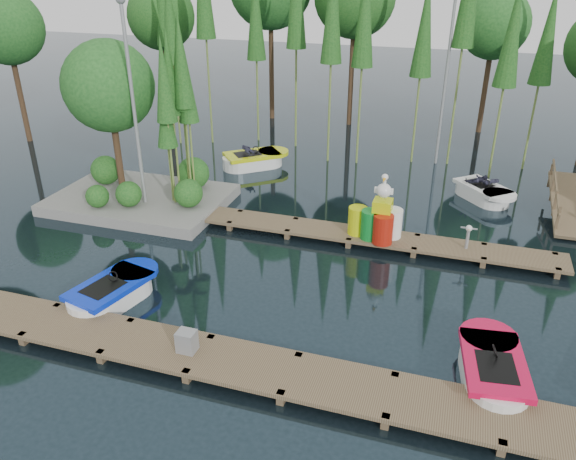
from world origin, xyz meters
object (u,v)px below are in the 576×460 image
(boat_yellow_far, at_px, (254,160))
(drum_cluster, at_px, (382,221))
(island, at_px, (128,117))
(utility_cabinet, at_px, (187,341))
(boat_red, at_px, (492,371))
(yellow_barrel, at_px, (357,220))
(boat_blue, at_px, (113,293))

(boat_yellow_far, distance_m, drum_cluster, 8.68)
(island, height_order, boat_yellow_far, island)
(boat_yellow_far, height_order, utility_cabinet, boat_yellow_far)
(island, distance_m, boat_yellow_far, 6.26)
(island, relative_size, boat_red, 2.27)
(boat_yellow_far, bearing_deg, utility_cabinet, -95.78)
(boat_red, height_order, drum_cluster, drum_cluster)
(island, xyz_separation_m, drum_cluster, (9.27, -0.95, -2.25))
(boat_red, height_order, boat_yellow_far, boat_yellow_far)
(boat_yellow_far, bearing_deg, boat_red, -68.98)
(island, bearing_deg, drum_cluster, -5.84)
(boat_red, xyz_separation_m, drum_cluster, (-3.31, 5.43, 0.65))
(utility_cabinet, relative_size, yellow_barrel, 0.57)
(boat_red, bearing_deg, boat_blue, 171.28)
(utility_cabinet, xyz_separation_m, drum_cluster, (3.25, 6.84, 0.37))
(island, relative_size, boat_yellow_far, 2.17)
(island, bearing_deg, yellow_barrel, -5.33)
(boat_red, bearing_deg, yellow_barrel, 118.68)
(island, xyz_separation_m, boat_yellow_far, (2.79, 4.81, -2.87))
(utility_cabinet, bearing_deg, boat_yellow_far, 104.36)
(boat_red, height_order, yellow_barrel, yellow_barrel)
(boat_yellow_far, bearing_deg, drum_cluster, -61.79)
(boat_blue, height_order, boat_red, boat_red)
(boat_red, xyz_separation_m, boat_yellow_far, (-9.78, 11.19, 0.04))
(boat_yellow_far, height_order, yellow_barrel, boat_yellow_far)
(boat_blue, distance_m, utility_cabinet, 3.43)
(boat_blue, bearing_deg, utility_cabinet, -14.53)
(boat_red, distance_m, utility_cabinet, 6.71)
(boat_blue, relative_size, yellow_barrel, 3.34)
(island, height_order, drum_cluster, island)
(island, bearing_deg, boat_red, -26.89)
(utility_cabinet, bearing_deg, island, 127.69)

